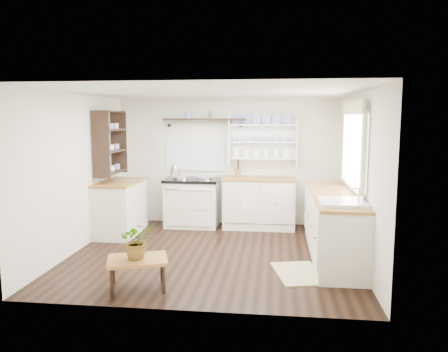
{
  "coord_description": "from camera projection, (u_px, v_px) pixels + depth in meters",
  "views": [
    {
      "loc": [
        0.88,
        -6.04,
        1.94
      ],
      "look_at": [
        0.13,
        0.25,
        1.1
      ],
      "focal_mm": 35.0,
      "sensor_mm": 36.0,
      "label": 1
    }
  ],
  "objects": [
    {
      "name": "aga_cooker",
      "position": [
        192.0,
        202.0,
        7.86
      ],
      "size": [
        0.97,
        0.67,
        0.9
      ],
      "color": "beige",
      "rests_on": "floor"
    },
    {
      "name": "center_table",
      "position": [
        138.0,
        262.0,
        4.96
      ],
      "size": [
        0.78,
        0.66,
        0.36
      ],
      "rotation": [
        0.0,
        0.0,
        0.31
      ],
      "color": "brown",
      "rests_on": "floor"
    },
    {
      "name": "right_cabinets",
      "position": [
        333.0,
        224.0,
        6.14
      ],
      "size": [
        0.62,
        2.43,
        0.9
      ],
      "color": "beige",
      "rests_on": "floor"
    },
    {
      "name": "window",
      "position": [
        354.0,
        146.0,
        6.02
      ],
      "size": [
        0.08,
        1.55,
        1.22
      ],
      "color": "white",
      "rests_on": "wall_right"
    },
    {
      "name": "wall_back",
      "position": [
        227.0,
        161.0,
        8.02
      ],
      "size": [
        4.0,
        0.02,
        2.3
      ],
      "primitive_type": "cube",
      "color": "beige",
      "rests_on": "ground"
    },
    {
      "name": "high_shelf",
      "position": [
        205.0,
        120.0,
        7.85
      ],
      "size": [
        1.5,
        0.29,
        0.16
      ],
      "color": "black",
      "rests_on": "wall_back"
    },
    {
      "name": "wall_left",
      "position": [
        78.0,
        173.0,
        6.39
      ],
      "size": [
        0.02,
        3.8,
        2.3
      ],
      "primitive_type": "cube",
      "color": "beige",
      "rests_on": "ground"
    },
    {
      "name": "floor_rug",
      "position": [
        299.0,
        273.0,
        5.48
      ],
      "size": [
        0.73,
        0.95,
        0.02
      ],
      "primitive_type": "cube",
      "rotation": [
        0.0,
        0.0,
        0.23
      ],
      "color": "olive",
      "rests_on": "floor"
    },
    {
      "name": "belfast_sink",
      "position": [
        342.0,
        212.0,
        5.36
      ],
      "size": [
        0.55,
        0.6,
        0.45
      ],
      "color": "white",
      "rests_on": "right_cabinets"
    },
    {
      "name": "kettle",
      "position": [
        175.0,
        170.0,
        7.7
      ],
      "size": [
        0.17,
        0.17,
        0.21
      ],
      "primitive_type": null,
      "color": "silver",
      "rests_on": "aga_cooker"
    },
    {
      "name": "left_cabinets",
      "position": [
        120.0,
        207.0,
        7.33
      ],
      "size": [
        0.62,
        1.13,
        0.9
      ],
      "color": "beige",
      "rests_on": "floor"
    },
    {
      "name": "utensil_crock",
      "position": [
        238.0,
        173.0,
        7.81
      ],
      "size": [
        0.11,
        0.11,
        0.13
      ],
      "primitive_type": "cylinder",
      "color": "brown",
      "rests_on": "back_cabinets"
    },
    {
      "name": "ceiling",
      "position": [
        212.0,
        92.0,
        6.0
      ],
      "size": [
        4.0,
        3.8,
        0.01
      ],
      "primitive_type": "cube",
      "color": "white",
      "rests_on": "wall_back"
    },
    {
      "name": "potted_plant",
      "position": [
        137.0,
        240.0,
        4.93
      ],
      "size": [
        0.5,
        0.48,
        0.42
      ],
      "primitive_type": "imported",
      "rotation": [
        0.0,
        0.0,
        0.57
      ],
      "color": "#3F7233",
      "rests_on": "center_table"
    },
    {
      "name": "floor",
      "position": [
        213.0,
        253.0,
        6.31
      ],
      "size": [
        4.0,
        3.8,
        0.01
      ],
      "primitive_type": "cube",
      "color": "black",
      "rests_on": "ground"
    },
    {
      "name": "plate_rack",
      "position": [
        263.0,
        140.0,
        7.86
      ],
      "size": [
        1.2,
        0.22,
        0.9
      ],
      "color": "white",
      "rests_on": "wall_back"
    },
    {
      "name": "wall_right",
      "position": [
        358.0,
        177.0,
        5.92
      ],
      "size": [
        0.02,
        3.8,
        2.3
      ],
      "primitive_type": "cube",
      "color": "beige",
      "rests_on": "ground"
    },
    {
      "name": "left_shelving",
      "position": [
        110.0,
        142.0,
        7.2
      ],
      "size": [
        0.28,
        0.8,
        1.05
      ],
      "primitive_type": "cube",
      "color": "black",
      "rests_on": "wall_left"
    },
    {
      "name": "back_cabinets",
      "position": [
        259.0,
        202.0,
        7.75
      ],
      "size": [
        1.27,
        0.63,
        0.9
      ],
      "color": "beige",
      "rests_on": "floor"
    }
  ]
}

